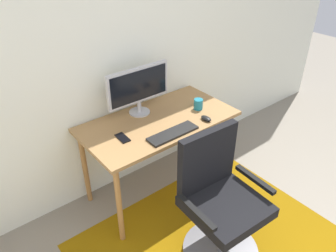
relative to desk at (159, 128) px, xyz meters
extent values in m
cube|color=white|center=(-0.10, 0.41, 0.62)|extent=(6.00, 0.10, 2.60)
cube|color=#835906|center=(-0.08, -0.77, -0.68)|extent=(1.92, 1.49, 0.01)
cube|color=#9E7343|center=(0.00, 0.00, 0.07)|extent=(1.31, 0.68, 0.03)
cylinder|color=#A06E3A|center=(-0.59, -0.28, -0.32)|extent=(0.04, 0.04, 0.73)
cylinder|color=#A06E3A|center=(0.59, -0.28, -0.32)|extent=(0.04, 0.04, 0.73)
cylinder|color=#A06E3A|center=(-0.59, 0.28, -0.32)|extent=(0.04, 0.04, 0.73)
cylinder|color=#A06E3A|center=(0.59, 0.28, -0.32)|extent=(0.04, 0.04, 0.73)
cylinder|color=#B2B2B7|center=(-0.06, 0.20, 0.09)|extent=(0.18, 0.18, 0.01)
cylinder|color=#B2B2B7|center=(-0.06, 0.20, 0.14)|extent=(0.04, 0.04, 0.10)
cube|color=#B7B7BC|center=(-0.06, 0.20, 0.35)|extent=(0.58, 0.04, 0.30)
cube|color=black|center=(-0.06, 0.18, 0.35)|extent=(0.54, 0.00, 0.26)
cube|color=black|center=(-0.05, -0.24, 0.09)|extent=(0.43, 0.13, 0.02)
ellipsoid|color=black|center=(0.30, -0.25, 0.10)|extent=(0.06, 0.10, 0.03)
cylinder|color=teal|center=(0.39, -0.07, 0.13)|extent=(0.08, 0.08, 0.09)
cube|color=black|center=(-0.38, -0.05, 0.09)|extent=(0.07, 0.14, 0.01)
cylinder|color=slate|center=(-0.08, -0.87, -0.66)|extent=(0.57, 0.57, 0.05)
cylinder|color=slate|center=(-0.08, -0.87, -0.43)|extent=(0.06, 0.06, 0.41)
cube|color=black|center=(-0.08, -0.87, -0.18)|extent=(0.53, 0.53, 0.08)
cube|color=black|center=(-0.07, -0.64, 0.09)|extent=(0.48, 0.09, 0.47)
cube|color=black|center=(-0.35, -0.85, -0.07)|extent=(0.06, 0.35, 0.03)
cube|color=black|center=(0.19, -0.88, -0.07)|extent=(0.06, 0.35, 0.03)
camera|label=1|loc=(-1.41, -1.90, 1.50)|focal=35.25mm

